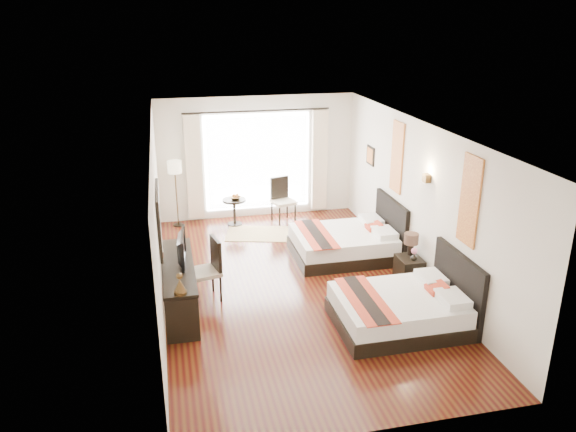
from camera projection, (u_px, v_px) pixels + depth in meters
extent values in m
cube|color=#370B0A|center=(295.00, 286.00, 9.89)|extent=(4.50, 7.50, 0.01)
cube|color=white|center=(295.00, 129.00, 8.93)|extent=(4.50, 7.50, 0.02)
cube|color=silver|center=(419.00, 201.00, 9.87)|extent=(0.01, 7.50, 2.80)
cube|color=silver|center=(158.00, 221.00, 8.94)|extent=(0.01, 7.50, 2.80)
cube|color=silver|center=(257.00, 158.00, 12.84)|extent=(4.50, 0.01, 2.80)
cube|color=silver|center=(376.00, 325.00, 5.97)|extent=(4.50, 0.01, 2.80)
cube|color=white|center=(257.00, 162.00, 12.86)|extent=(2.40, 0.02, 2.20)
cube|color=white|center=(258.00, 163.00, 12.80)|extent=(2.30, 0.02, 2.10)
cube|color=beige|center=(194.00, 168.00, 12.47)|extent=(0.35, 0.14, 2.35)
cube|color=beige|center=(319.00, 160.00, 13.07)|extent=(0.35, 0.14, 2.35)
cube|color=maroon|center=(470.00, 201.00, 8.18)|extent=(0.03, 0.50, 1.35)
cube|color=maroon|center=(397.00, 157.00, 10.62)|extent=(0.03, 0.50, 1.35)
cube|color=#463219|center=(427.00, 178.00, 9.39)|extent=(0.10, 0.14, 0.14)
cube|color=black|center=(159.00, 219.00, 8.61)|extent=(0.04, 1.25, 0.95)
cube|color=white|center=(161.00, 219.00, 8.61)|extent=(0.01, 1.12, 0.82)
cube|color=black|center=(397.00, 319.00, 8.60)|extent=(1.88, 1.47, 0.23)
cube|color=white|center=(398.00, 304.00, 8.51)|extent=(1.82, 1.43, 0.27)
cube|color=black|center=(458.00, 287.00, 8.65)|extent=(0.08, 1.47, 1.10)
cube|color=#AD361B|center=(365.00, 299.00, 8.35)|extent=(0.50, 1.53, 0.02)
cube|color=black|center=(342.00, 251.00, 11.03)|extent=(1.91, 1.49, 0.23)
cube|color=white|center=(343.00, 239.00, 10.95)|extent=(1.85, 1.45, 0.28)
cube|color=black|center=(391.00, 226.00, 11.09)|extent=(0.08, 1.49, 1.12)
cube|color=#AD361B|center=(316.00, 234.00, 10.78)|extent=(0.51, 1.55, 0.02)
cube|color=black|center=(409.00, 270.00, 9.93)|extent=(0.40, 0.50, 0.48)
cylinder|color=black|center=(410.00, 249.00, 9.89)|extent=(0.11, 0.11, 0.21)
cylinder|color=#39261B|center=(411.00, 239.00, 9.82)|extent=(0.25, 0.25, 0.19)
imported|color=black|center=(414.00, 256.00, 9.71)|extent=(0.13, 0.13, 0.12)
cube|color=black|center=(179.00, 286.00, 9.06)|extent=(0.50, 2.20, 0.76)
imported|color=black|center=(178.00, 248.00, 8.94)|extent=(0.18, 0.85, 0.49)
cube|color=tan|center=(204.00, 272.00, 9.26)|extent=(0.59, 0.59, 0.07)
cube|color=black|center=(216.00, 254.00, 9.25)|extent=(0.15, 0.46, 0.55)
cylinder|color=black|center=(179.00, 225.00, 12.66)|extent=(0.23, 0.23, 0.03)
cylinder|color=#463219|center=(177.00, 198.00, 12.43)|extent=(0.03, 0.03, 1.27)
cylinder|color=beige|center=(174.00, 167.00, 12.19)|extent=(0.30, 0.30, 0.26)
cylinder|color=black|center=(234.00, 212.00, 12.61)|extent=(0.53, 0.53, 0.61)
imported|color=#472C19|center=(236.00, 198.00, 12.48)|extent=(0.31, 0.31, 0.06)
cube|color=tan|center=(283.00, 202.00, 12.75)|extent=(0.58, 0.58, 0.06)
cube|color=black|center=(279.00, 188.00, 12.83)|extent=(0.44, 0.16, 0.52)
cube|color=tan|center=(258.00, 234.00, 12.18)|extent=(1.53, 1.22, 0.01)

